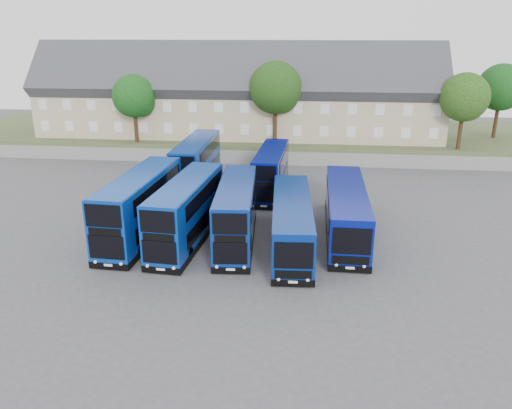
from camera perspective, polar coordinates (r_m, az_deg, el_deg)
The scene contains 15 objects.
ground at distance 33.95m, azimuth -4.34°, elevation -5.60°, with size 120.00×120.00×0.00m, color #49494E.
retaining_wall at distance 56.21m, azimuth -0.00°, elevation 5.40°, with size 70.00×0.40×1.50m, color slate.
earth_bank at distance 65.87m, azimuth 0.93°, elevation 7.69°, with size 80.00×20.00×2.00m, color #475630.
terrace_row at distance 61.38m, azimuth -2.24°, elevation 12.12°, with size 48.00×10.40×11.20m.
dd_front_left at distance 36.77m, azimuth -13.07°, elevation -0.30°, with size 3.27×11.60×4.56m.
dd_front_mid at distance 35.40m, azimuth -7.90°, elevation -0.91°, with size 3.36×11.13×4.36m.
dd_front_right at distance 35.00m, azimuth -2.27°, elevation -1.12°, with size 3.17×10.71×4.20m.
dd_rear_left at distance 48.06m, azimuth -6.79°, elevation 4.61°, with size 2.59×11.21×4.45m.
dd_rear_right at distance 45.85m, azimuth 1.75°, elevation 3.74°, with size 2.75×10.19×4.01m.
coach_east_a at distance 34.51m, azimuth 4.10°, elevation -2.19°, with size 3.28×12.43×3.37m.
coach_east_b at distance 36.90m, azimuth 10.23°, elevation -0.88°, with size 2.85×12.89×3.52m.
tree_west at distance 59.18m, azimuth -13.64°, elevation 11.78°, with size 4.80×4.80×7.65m.
tree_mid at distance 56.31m, azimuth 2.41°, elevation 12.97°, with size 5.76×5.76×9.18m.
tree_east at distance 58.12m, azimuth 22.83°, elevation 11.04°, with size 5.12×5.12×8.16m.
tree_far at distance 66.55m, azimuth 26.28°, elevation 11.74°, with size 5.44×5.44×8.67m.
Camera 1 is at (5.81, -30.25, 14.27)m, focal length 35.00 mm.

